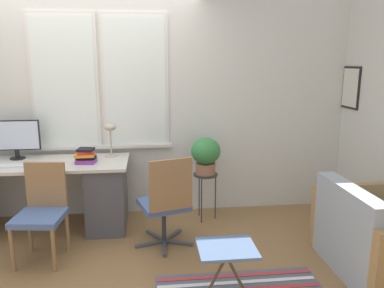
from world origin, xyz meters
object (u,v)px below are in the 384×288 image
Objects in this scene: keyboard at (9,166)px; folding_stool at (227,252)px; office_chair_swivel at (166,202)px; potted_plant at (206,154)px; couch_loveseat at (374,241)px; desk_lamp at (110,132)px; monitor at (16,138)px; plant_stand at (206,178)px; mouse at (38,164)px; desk_chair_wooden at (42,210)px; book_stack at (86,156)px.

keyboard is 0.87× the size of folding_stool.
office_chair_swivel is 2.23× the size of potted_plant.
keyboard is 3.54m from couch_loveseat.
desk_lamp reaches higher than office_chair_swivel.
monitor is at bearing 93.73° from keyboard.
desk_lamp is at bearing 173.80° from plant_stand.
keyboard is at bearing -174.06° from potted_plant.
plant_stand is at bearing 45.48° from couch_loveseat.
mouse is at bearing -173.40° from potted_plant.
desk_chair_wooden is at bearing -61.08° from monitor.
mouse is at bearing -172.99° from book_stack.
keyboard is at bearing 146.39° from folding_stool.
monitor is at bearing 177.04° from plant_stand.
mouse is at bearing 1.75° from keyboard.
monitor reaches higher than plant_stand.
couch_loveseat reaches higher than plant_stand.
desk_chair_wooden reaches higher than keyboard.
monitor is 6.80× the size of mouse.
mouse reaches higher than folding_stool.
mouse is 2.19m from folding_stool.
mouse is 1.78m from potted_plant.
desk_chair_wooden is at bearing -124.78° from desk_lamp.
keyboard is 2.08m from plant_stand.
mouse is at bearing 70.83° from couch_loveseat.
monitor reaches higher than couch_loveseat.
monitor is 2.13m from plant_stand.
potted_plant reaches higher than office_chair_swivel.
plant_stand is 1.54m from folding_stool.
couch_loveseat is (2.59, -1.12, -0.55)m from book_stack.
potted_plant is 1.58m from folding_stool.
desk_lamp is 1.68× the size of book_stack.
monitor is at bearing -40.95° from office_chair_swivel.
desk_chair_wooden is (-0.57, -0.81, -0.57)m from desk_lamp.
folding_stool is (-0.06, -1.53, -0.38)m from potted_plant.
desk_chair_wooden is at bearing -120.65° from book_stack.
desk_lamp reaches higher than keyboard.
keyboard is 0.28m from mouse.
desk_chair_wooden reaches higher than plant_stand.
mouse is 0.48m from book_stack.
book_stack is 0.53× the size of potted_plant.
couch_loveseat is at bearing -44.52° from potted_plant.
keyboard is 2.06m from potted_plant.
office_chair_swivel is 1.70× the size of plant_stand.
keyboard is 1.08m from desk_lamp.
office_chair_swivel reaches higher than folding_stool.
mouse is 3.28m from couch_loveseat.
mouse is at bearing 142.08° from folding_stool.
potted_plant is (2.05, 0.21, 0.02)m from keyboard.
mouse is at bearing -155.74° from desk_lamp.
desk_chair_wooden is 1.80m from potted_plant.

